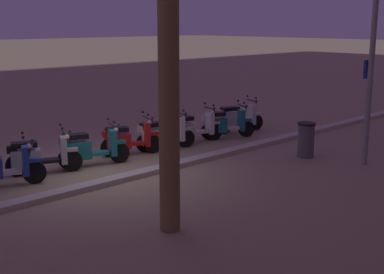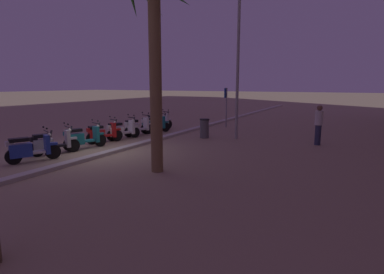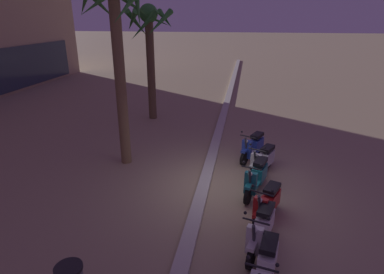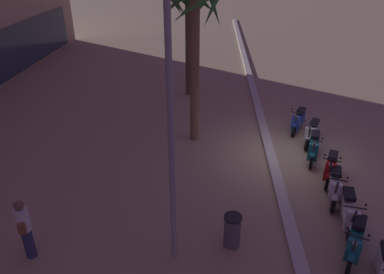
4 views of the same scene
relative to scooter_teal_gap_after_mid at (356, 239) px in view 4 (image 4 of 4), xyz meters
The scene contains 14 objects.
ground_plane 5.06m from the scooter_teal_gap_after_mid, 10.22° to the left, with size 200.00×200.00×0.00m, color #9E896B.
curb_strip 5.19m from the scooter_teal_gap_after_mid, 16.39° to the left, with size 60.00×0.36×0.12m, color #BCB7AD.
scooter_teal_gap_after_mid is the anchor object (origin of this frame).
scooter_white_mid_centre 1.21m from the scooter_teal_gap_after_mid, ahead, with size 1.83×0.69×1.17m.
scooter_white_second_in_line 2.44m from the scooter_teal_gap_after_mid, ahead, with size 1.77×0.77×1.17m.
scooter_red_last_in_row 3.52m from the scooter_teal_gap_after_mid, ahead, with size 1.65×0.84×1.17m.
scooter_teal_lead_nearest 4.90m from the scooter_teal_gap_after_mid, ahead, with size 1.80×0.80×1.17m.
scooter_silver_mid_rear 6.16m from the scooter_teal_gap_after_mid, ahead, with size 1.68×0.92×1.17m.
scooter_blue_far_back 7.26m from the scooter_teal_gap_after_mid, ahead, with size 1.64×0.89×1.17m.
palm_tree_mid_walkway 8.63m from the scooter_teal_gap_after_mid, 35.84° to the left, with size 2.41×2.43×6.22m.
palm_tree_far_corner 12.98m from the scooter_teal_gap_after_mid, 23.63° to the left, with size 2.47×2.51×5.44m.
pedestrian_strolling_near_curb 8.32m from the scooter_teal_gap_after_mid, 94.13° to the left, with size 0.46×0.34×1.74m.
litter_bin 3.14m from the scooter_teal_gap_after_mid, 88.03° to the left, with size 0.48×0.48×0.95m.
street_lamp 5.97m from the scooter_teal_gap_after_mid, 94.45° to the left, with size 0.36×0.36×6.95m.
Camera 4 is at (-12.20, 2.87, 7.03)m, focal length 33.91 mm.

